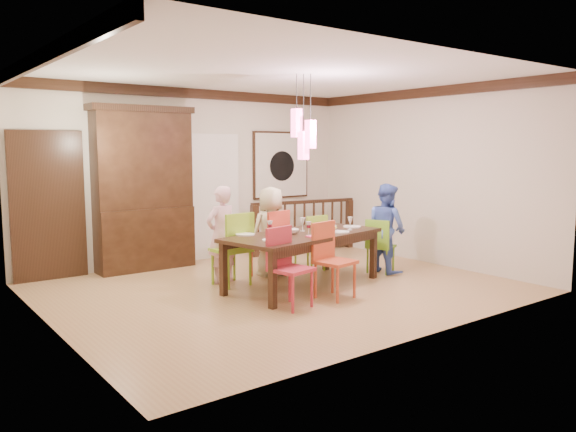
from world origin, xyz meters
TOP-DOWN VIEW (x-y plane):
  - floor at (0.00, 0.00)m, footprint 6.00×6.00m
  - ceiling at (0.00, 0.00)m, footprint 6.00×6.00m
  - wall_back at (0.00, 2.50)m, footprint 6.00×0.00m
  - wall_left at (-3.00, 0.00)m, footprint 0.00×5.00m
  - wall_right at (3.00, 0.00)m, footprint 0.00×5.00m
  - crown_molding at (0.00, 0.00)m, footprint 6.00×5.00m
  - panel_door at (-2.40, 2.45)m, footprint 1.04×0.07m
  - white_doorway at (0.35, 2.46)m, footprint 0.97×0.05m
  - painting at (1.80, 2.46)m, footprint 1.25×0.06m
  - pendant_cluster at (0.29, -0.11)m, footprint 0.27×0.21m
  - dining_table at (0.29, -0.11)m, footprint 2.46×1.46m
  - chair_far_left at (-0.46, 0.56)m, footprint 0.50×0.50m
  - chair_far_mid at (0.26, 0.68)m, footprint 0.54×0.54m
  - chair_far_right at (1.03, 0.65)m, footprint 0.41×0.41m
  - chair_near_left at (-0.47, -0.84)m, footprint 0.52×0.52m
  - chair_near_mid at (0.24, -0.84)m, footprint 0.51×0.51m
  - chair_end_right at (1.81, -0.13)m, footprint 0.50×0.50m
  - china_hutch at (-1.00, 2.30)m, footprint 1.63×0.46m
  - balustrade at (1.96, 1.95)m, footprint 2.18×0.38m
  - person_far_left at (-0.49, 0.77)m, footprint 0.55×0.41m
  - person_far_mid at (0.33, 0.71)m, footprint 0.69×0.49m
  - person_end_right at (1.89, -0.16)m, footprint 0.59×0.72m
  - serving_bowl at (0.60, -0.21)m, footprint 0.34×0.34m
  - small_bowl at (0.13, -0.05)m, footprint 0.23×0.23m
  - cup_left at (-0.18, -0.22)m, footprint 0.14×0.14m
  - cup_right at (0.84, 0.02)m, footprint 0.10×0.10m
  - plate_far_left at (-0.43, 0.23)m, footprint 0.26×0.26m
  - plate_far_mid at (0.24, 0.23)m, footprint 0.26×0.26m
  - plate_far_right at (1.01, 0.19)m, footprint 0.26×0.26m
  - plate_near_left at (-0.41, -0.37)m, footprint 0.26×0.26m
  - plate_near_mid at (0.75, -0.36)m, footprint 0.26×0.26m
  - plate_end_right at (1.24, -0.08)m, footprint 0.26×0.26m
  - wine_glass_a at (-0.16, 0.04)m, footprint 0.08×0.08m
  - wine_glass_b at (0.40, 0.04)m, footprint 0.08×0.08m
  - wine_glass_c at (0.21, -0.33)m, footprint 0.08×0.08m
  - wine_glass_d at (1.01, -0.28)m, footprint 0.08×0.08m
  - napkin at (0.20, -0.46)m, footprint 0.18×0.14m

SIDE VIEW (x-z plane):
  - floor at x=0.00m, z-range 0.00..0.00m
  - chair_end_right at x=1.81m, z-range 0.06..0.90m
  - balustrade at x=1.96m, z-range 0.02..0.98m
  - chair_far_right at x=1.03m, z-range 0.06..0.95m
  - chair_near_left at x=-0.47m, z-range 0.07..1.04m
  - chair_near_mid at x=0.24m, z-range 0.07..1.04m
  - chair_far_mid at x=0.26m, z-range 0.07..1.08m
  - chair_far_left at x=-0.46m, z-range 0.07..1.11m
  - person_far_mid at x=0.33m, z-range 0.00..1.34m
  - dining_table at x=0.29m, z-range 0.30..1.05m
  - person_end_right at x=1.89m, z-range 0.00..1.38m
  - person_far_left at x=-0.49m, z-range 0.00..1.39m
  - plate_far_left at x=-0.43m, z-range 0.75..0.76m
  - plate_far_mid at x=0.24m, z-range 0.75..0.76m
  - plate_far_right at x=1.01m, z-range 0.75..0.76m
  - plate_near_left at x=-0.41m, z-range 0.75..0.76m
  - plate_near_mid at x=0.75m, z-range 0.75..0.76m
  - plate_end_right at x=1.24m, z-range 0.75..0.76m
  - napkin at x=0.20m, z-range 0.75..0.76m
  - small_bowl at x=0.13m, z-range 0.75..0.82m
  - serving_bowl at x=0.60m, z-range 0.75..0.83m
  - cup_right at x=0.84m, z-range 0.75..0.83m
  - cup_left at x=-0.18m, z-range 0.75..0.84m
  - wine_glass_a at x=-0.16m, z-range 0.75..0.94m
  - wine_glass_b at x=0.40m, z-range 0.75..0.94m
  - wine_glass_c at x=0.21m, z-range 0.75..0.94m
  - wine_glass_d at x=1.01m, z-range 0.75..0.94m
  - panel_door at x=-2.40m, z-range -0.07..2.17m
  - white_doorway at x=0.35m, z-range -0.06..2.16m
  - china_hutch at x=-1.00m, z-range 0.00..2.57m
  - wall_back at x=0.00m, z-range -1.55..4.45m
  - wall_left at x=-3.00m, z-range -1.05..3.95m
  - wall_right at x=3.00m, z-range -1.05..3.95m
  - painting at x=1.80m, z-range 0.97..2.22m
  - pendant_cluster at x=0.29m, z-range 1.54..2.68m
  - crown_molding at x=0.00m, z-range 2.74..2.90m
  - ceiling at x=0.00m, z-range 2.90..2.90m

